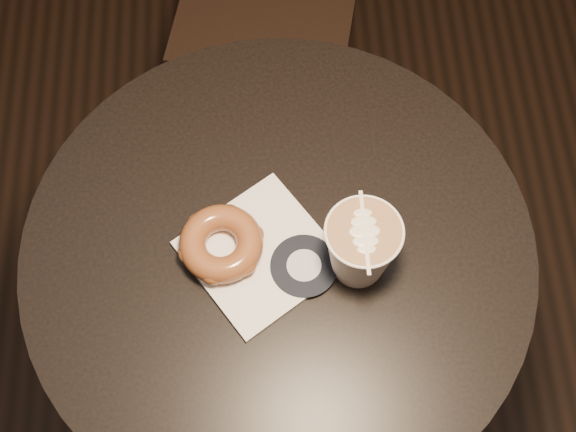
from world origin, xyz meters
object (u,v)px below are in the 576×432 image
at_px(cafe_table, 280,297).
at_px(latte_cup, 361,248).
at_px(pastry_bag, 260,254).
at_px(doughnut, 221,244).

bearing_deg(cafe_table, latte_cup, -15.76).
xyz_separation_m(pastry_bag, latte_cup, (0.13, -0.02, 0.05)).
bearing_deg(latte_cup, pastry_bag, 171.43).
relative_size(cafe_table, pastry_bag, 4.32).
distance_m(cafe_table, latte_cup, 0.28).
xyz_separation_m(cafe_table, latte_cup, (0.10, -0.03, 0.25)).
height_order(pastry_bag, doughnut, doughnut).
xyz_separation_m(doughnut, latte_cup, (0.18, -0.03, 0.03)).
bearing_deg(pastry_bag, cafe_table, -11.70).
height_order(cafe_table, pastry_bag, pastry_bag).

